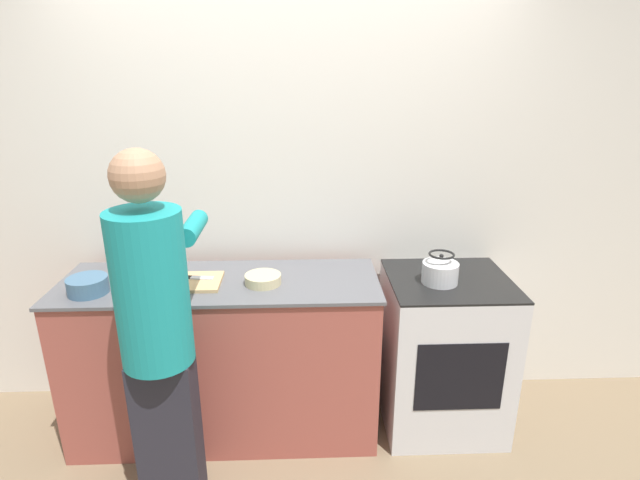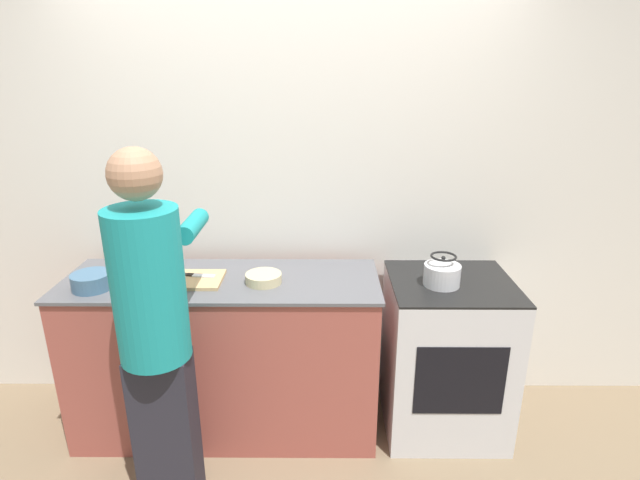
% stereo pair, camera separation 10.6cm
% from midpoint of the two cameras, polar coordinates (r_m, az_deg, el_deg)
% --- Properties ---
extents(ground_plane, '(12.00, 12.00, 0.00)m').
position_cam_midpoint_polar(ground_plane, '(2.94, -4.30, -23.69)').
color(ground_plane, '#7A664C').
extents(wall_back, '(8.00, 0.05, 2.60)m').
position_cam_midpoint_polar(wall_back, '(2.92, -4.51, 5.27)').
color(wall_back, silver).
rests_on(wall_back, ground_plane).
extents(counter, '(1.68, 0.58, 0.93)m').
position_cam_midpoint_polar(counter, '(2.92, -11.85, -12.99)').
color(counter, '#9E4C42').
rests_on(counter, ground_plane).
extents(oven, '(0.66, 0.62, 0.91)m').
position_cam_midpoint_polar(oven, '(3.00, 12.90, -12.33)').
color(oven, silver).
rests_on(oven, ground_plane).
extents(person, '(0.34, 0.58, 1.72)m').
position_cam_midpoint_polar(person, '(2.28, -19.42, -9.64)').
color(person, '#25242E').
rests_on(person, ground_plane).
extents(cutting_board, '(0.33, 0.25, 0.02)m').
position_cam_midpoint_polar(cutting_board, '(2.70, -15.83, -4.65)').
color(cutting_board, tan).
rests_on(cutting_board, counter).
extents(knife, '(0.20, 0.06, 0.01)m').
position_cam_midpoint_polar(knife, '(2.72, -15.27, -4.16)').
color(knife, silver).
rests_on(knife, cutting_board).
extents(kettle, '(0.19, 0.19, 0.17)m').
position_cam_midpoint_polar(kettle, '(2.71, 12.50, -3.42)').
color(kettle, silver).
rests_on(kettle, oven).
extents(bowl_prep, '(0.20, 0.20, 0.08)m').
position_cam_midpoint_polar(bowl_prep, '(2.76, -26.02, -4.69)').
color(bowl_prep, '#426684').
rests_on(bowl_prep, counter).
extents(bowl_mixing, '(0.19, 0.19, 0.05)m').
position_cam_midpoint_polar(bowl_mixing, '(2.62, -7.69, -4.47)').
color(bowl_mixing, '#C6B789').
rests_on(bowl_mixing, counter).
extents(canister_jar, '(0.16, 0.16, 0.18)m').
position_cam_midpoint_polar(canister_jar, '(2.94, -21.90, -1.65)').
color(canister_jar, '#756047').
rests_on(canister_jar, counter).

